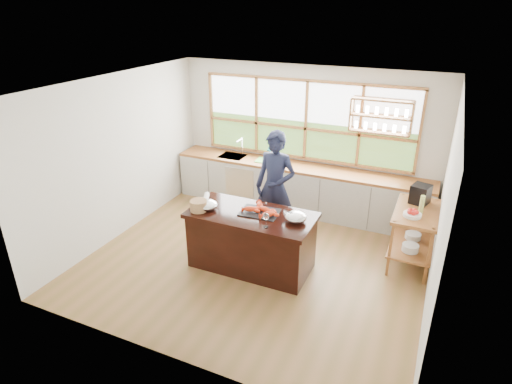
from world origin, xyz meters
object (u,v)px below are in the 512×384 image
Objects in this scene: cook at (275,187)px; espresso_machine at (420,194)px; island at (251,240)px; wicker_basket at (199,206)px.

cook reaches higher than espresso_machine.
cook is at bearing 90.42° from island.
island is at bearing 16.94° from wicker_basket.
cook is 1.39m from wicker_basket.
wicker_basket is (-0.75, -0.23, 0.53)m from island.
cook is 7.50× the size of wicker_basket.
cook is at bearing -152.70° from espresso_machine.
espresso_machine is at bearing 28.72° from wicker_basket.
island is 1.07m from cook.
island is 7.38× the size of wicker_basket.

